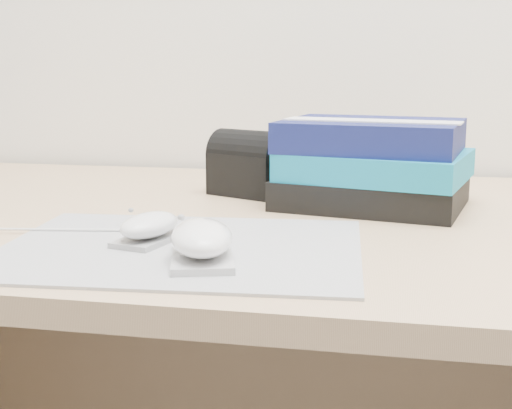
% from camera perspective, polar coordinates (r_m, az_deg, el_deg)
% --- Properties ---
extents(desk, '(1.60, 0.80, 0.73)m').
position_cam_1_polar(desk, '(1.12, 6.04, -12.07)').
color(desk, tan).
rests_on(desk, ground).
extents(mousepad, '(0.43, 0.34, 0.00)m').
position_cam_1_polar(mousepad, '(0.81, -6.03, -3.46)').
color(mousepad, gray).
rests_on(mousepad, desk).
extents(mouse_rear, '(0.07, 0.10, 0.04)m').
position_cam_1_polar(mouse_rear, '(0.84, -8.53, -1.82)').
color(mouse_rear, '#969598').
rests_on(mouse_rear, mousepad).
extents(mouse_front, '(0.09, 0.13, 0.05)m').
position_cam_1_polar(mouse_front, '(0.75, -4.36, -2.93)').
color(mouse_front, '#AFB0B2').
rests_on(mouse_front, mousepad).
extents(usb_cable, '(0.25, 0.04, 0.00)m').
position_cam_1_polar(usb_cable, '(0.93, -17.86, -1.91)').
color(usb_cable, silver).
rests_on(usb_cable, mousepad).
extents(book_stack, '(0.30, 0.26, 0.13)m').
position_cam_1_polar(book_stack, '(1.06, 9.35, 3.22)').
color(book_stack, black).
rests_on(book_stack, desk).
extents(pouch, '(0.14, 0.12, 0.10)m').
position_cam_1_polar(pouch, '(1.14, -0.49, 3.28)').
color(pouch, black).
rests_on(pouch, desk).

